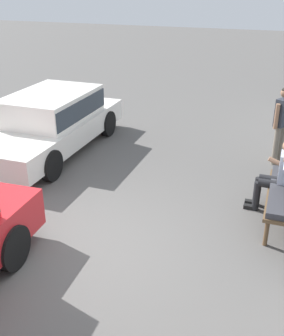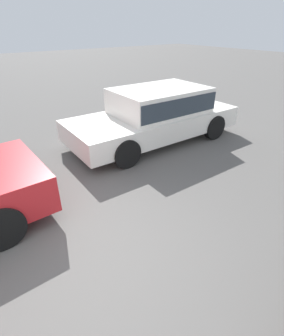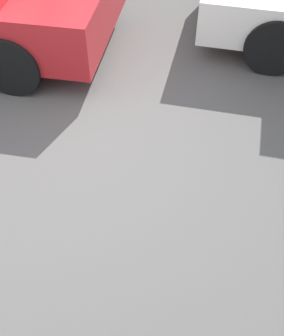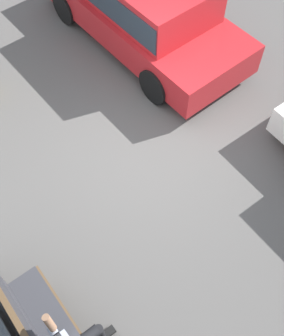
% 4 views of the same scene
% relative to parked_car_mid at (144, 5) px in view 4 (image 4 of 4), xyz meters
% --- Properties ---
extents(ground_plane, '(60.00, 60.00, 0.00)m').
position_rel_parked_car_mid_xyz_m(ground_plane, '(-2.13, 1.56, -0.84)').
color(ground_plane, '#565451').
extents(parked_car_mid, '(4.60, 2.01, 1.55)m').
position_rel_parked_car_mid_xyz_m(parked_car_mid, '(0.00, 0.00, 0.00)').
color(parked_car_mid, red).
rests_on(parked_car_mid, ground_plane).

